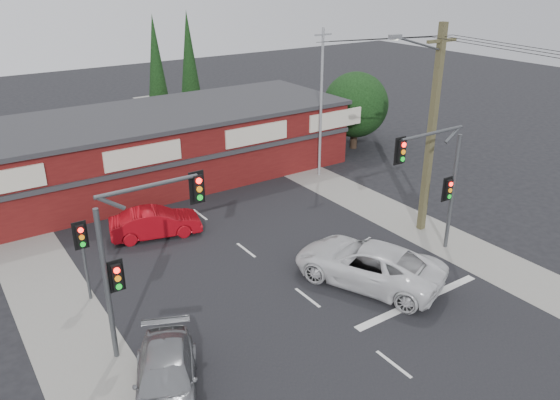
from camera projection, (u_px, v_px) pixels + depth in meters
ground at (326, 312)px, 20.92m from camera, size 120.00×120.00×0.00m
road_strip at (257, 259)px, 24.72m from camera, size 14.00×70.00×0.01m
verge_left at (64, 322)px, 20.34m from camera, size 3.00×70.00×0.02m
verge_right at (392, 215)px, 29.10m from camera, size 3.00×70.00×0.02m
stop_line at (419, 301)px, 21.58m from camera, size 6.50×0.35×0.01m
white_suv at (368, 264)px, 22.61m from camera, size 5.13×6.87×1.73m
silver_suv at (166, 379)px, 16.56m from camera, size 3.64×5.05×1.36m
red_sedan at (156, 223)px, 26.56m from camera, size 4.59×2.54×1.43m
lane_dashes at (308, 298)px, 21.81m from camera, size 0.12×39.96×0.01m
shop_building at (136, 150)px, 32.48m from camera, size 27.30×8.40×4.22m
tree_cluster at (353, 107)px, 39.09m from camera, size 5.90×5.10×5.50m
conifer_near at (157, 69)px, 38.81m from camera, size 1.80×1.80×9.25m
conifer_far at (189, 61)px, 42.14m from camera, size 1.80×1.80×9.25m
traffic_mast_left at (135, 245)px, 17.58m from camera, size 3.77×0.27×5.97m
traffic_mast_right at (438, 173)px, 23.66m from camera, size 3.96×0.27×5.97m
pedestal_signal at (82, 245)px, 20.83m from camera, size 0.55×0.27×3.38m
utility_pole at (430, 125)px, 25.37m from camera, size 4.38×0.59×10.00m
steel_pole at (321, 102)px, 32.83m from camera, size 1.20×0.16×9.00m
power_lines at (559, 61)px, 19.84m from camera, size 2.01×29.00×1.22m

